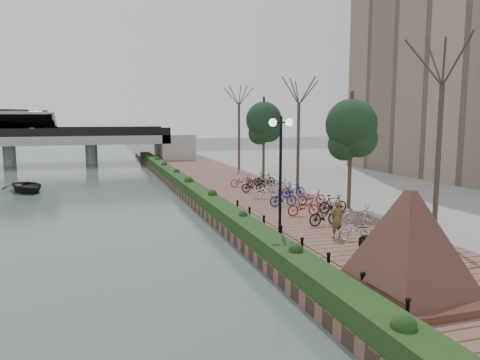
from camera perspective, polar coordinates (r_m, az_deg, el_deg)
name	(u,v)px	position (r m, az deg, el deg)	size (l,w,h in m)	color
ground	(276,285)	(16.14, 4.42, -12.61)	(220.00, 220.00, 0.00)	#59595B
promenade	(237,192)	(33.42, -0.32, -1.53)	(8.00, 75.00, 0.50)	brown
inland_pavement	(425,183)	(41.01, 21.58, -0.36)	(24.00, 75.00, 0.50)	gray
hedge	(184,182)	(34.94, -6.87, -0.27)	(1.10, 56.00, 0.60)	#143613
chain_fence	(291,242)	(18.16, 6.23, -7.50)	(0.10, 14.10, 0.70)	black
granite_monument	(408,243)	(14.16, 19.80, -7.24)	(5.84, 5.84, 3.07)	#3F1D1B
lamppost	(281,153)	(18.93, 4.98, 3.35)	(1.02, 0.32, 5.13)	black
motorcycle	(371,244)	(17.94, 15.66, -7.47)	(0.49, 1.57, 0.98)	black
pedestrian	(337,219)	(20.21, 11.69, -4.70)	(0.59, 0.39, 1.63)	brown
bicycle_parking	(297,197)	(27.34, 6.99, -2.11)	(2.40, 17.32, 1.00)	#AAAAAF
street_trees	(320,148)	(30.08, 9.72, 3.92)	(3.20, 37.12, 6.80)	#3C2D23
bridge	(8,137)	(59.82, -26.45, 4.74)	(36.00, 10.77, 6.50)	#9A9995
boat	(27,186)	(38.59, -24.56, -0.69)	(2.95, 4.13, 0.86)	black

